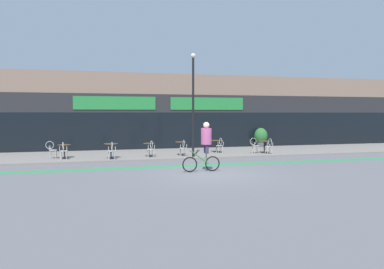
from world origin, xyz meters
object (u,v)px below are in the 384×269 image
Objects in this scene: cafe_chair_0_near at (63,149)px; cafe_chair_3_near at (183,147)px; cafe_chair_0_side at (52,149)px; bistro_table_4 at (216,144)px; cafe_chair_5_near at (269,145)px; bistro_table_3 at (181,146)px; bistro_table_2 at (149,147)px; cyclist_0 at (205,142)px; cafe_chair_1_near at (112,149)px; cafe_chair_5_side at (255,144)px; planter_pot at (261,137)px; bistro_table_1 at (111,148)px; cafe_chair_2_near at (151,148)px; bistro_table_0 at (64,148)px; lamp_post at (193,98)px; bistro_table_5 at (264,144)px; cafe_chair_4_near at (220,144)px.

cafe_chair_3_near is at bearing -87.85° from cafe_chair_0_near.
bistro_table_4 is at bearing 7.86° from cafe_chair_0_side.
bistro_table_3 is at bearing 80.88° from cafe_chair_5_near.
cyclist_0 reaches higher than bistro_table_2.
cafe_chair_5_side is at bearing -88.72° from cafe_chair_1_near.
cafe_chair_5_side is 0.68× the size of planter_pot.
cafe_chair_5_side is at bearing 2.07° from bistro_table_1.
cafe_chair_2_near is (4.41, -0.30, 0.00)m from cafe_chair_0_near.
bistro_table_3 is at bearing 3.06° from cafe_chair_3_near.
cafe_chair_3_near is (1.81, -0.50, 0.01)m from bistro_table_2.
cafe_chair_5_side is (10.63, -0.40, 0.01)m from bistro_table_0.
cafe_chair_0_side and cafe_chair_5_near have the same top height.
planter_pot reaches higher than bistro_table_3.
cafe_chair_5_near is at bearing -88.98° from cafe_chair_3_near.
cyclist_0 is at bearing -98.87° from lamp_post.
bistro_table_5 is at bearing -81.89° from cafe_chair_3_near.
cafe_chair_4_near is (6.33, 1.51, 0.00)m from cafe_chair_1_near.
bistro_table_5 is 11.26m from cafe_chair_0_near.
bistro_table_0 is 0.79× the size of cafe_chair_5_side.
bistro_table_5 is 0.85× the size of cafe_chair_0_side.
cafe_chair_5_side reaches higher than bistro_table_4.
bistro_table_2 is 5.03m from cafe_chair_0_side.
bistro_table_4 is (4.28, 1.11, 0.01)m from bistro_table_2.
cafe_chair_5_near is 4.65m from planter_pot.
bistro_table_4 is (2.47, 0.99, -0.01)m from bistro_table_3.
cafe_chair_1_near is at bearing -21.13° from cafe_chair_0_side.
lamp_post is at bearing 92.83° from cafe_chair_5_near.
bistro_table_1 is at bearing -166.62° from bistro_table_4.
cafe_chair_0_side is 7.84m from lamp_post.
lamp_post is 2.64× the size of cyclist_0.
lamp_post is (6.65, -0.59, 2.65)m from cafe_chair_0_near.
cafe_chair_4_near is (6.34, 0.88, -0.03)m from bistro_table_1.
cyclist_0 reaches higher than cafe_chair_2_near.
cafe_chair_5_side is (1.95, -1.21, 0.00)m from bistro_table_4.
bistro_table_2 is at bearing 10.90° from bistro_table_1.
cafe_chair_1_near is at bearing -153.49° from bistro_table_2.
bistro_table_3 is 0.83× the size of cafe_chair_0_near.
cafe_chair_0_near is 1.00× the size of cafe_chair_1_near.
lamp_post is (2.25, -0.92, 2.66)m from bistro_table_2.
bistro_table_1 is 5.07m from lamp_post.
cafe_chair_5_near is 0.88m from cafe_chair_5_side.
cafe_chair_2_near is 0.43× the size of cyclist_0.
cafe_chair_5_near is at bearing 2.46° from lamp_post.
cafe_chair_2_near is at bearing -90.10° from cafe_chair_0_near.
bistro_table_3 is 0.83× the size of cafe_chair_3_near.
cafe_chair_3_near is at bearing 108.31° from cafe_chair_4_near.
cafe_chair_3_near is 1.00× the size of cafe_chair_5_near.
cafe_chair_1_near is at bearing -174.26° from cafe_chair_5_side.
cafe_chair_2_near is 0.16× the size of lamp_post.
cafe_chair_0_near is at bearing -175.79° from bistro_table_2.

